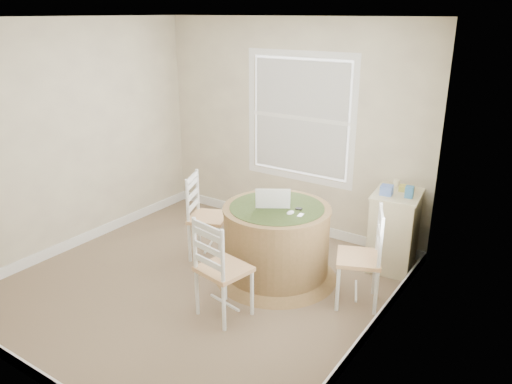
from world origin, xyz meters
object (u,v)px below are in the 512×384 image
Objects in this scene: round_table at (276,239)px; chair_right at (359,258)px; corner_chest at (394,229)px; chair_near at (224,268)px; laptop at (273,203)px; chair_left at (208,217)px.

chair_right is at bearing -8.90° from round_table.
chair_near is at bearing -125.52° from corner_chest.
chair_near and chair_right have the same top height.
laptop reaches higher than chair_near.
chair_right is 1.01m from laptop.
chair_near reaches higher than corner_chest.
chair_right is at bearing 148.02° from laptop.
laptop is at bearing -144.42° from corner_chest.
chair_left is (-0.89, -0.01, 0.05)m from round_table.
round_table is 1.35× the size of chair_left.
laptop is at bearing -113.00° from chair_right.
round_table is at bearing 139.44° from laptop.
corner_chest reaches higher than round_table.
chair_right reaches higher than corner_chest.
laptop reaches higher than round_table.
laptop is 0.53× the size of corner_chest.
laptop reaches higher than chair_left.
chair_near is (0.87, -0.85, 0.00)m from chair_left.
round_table is 1.50× the size of corner_chest.
round_table is 0.40m from laptop.
corner_chest is at bearing 35.54° from round_table.
corner_chest is (1.82, 0.94, -0.05)m from chair_left.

